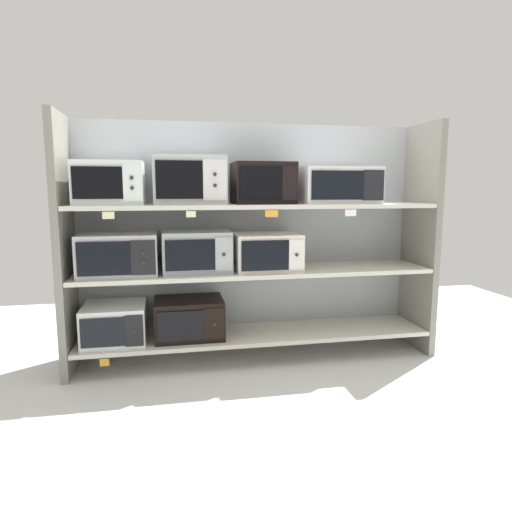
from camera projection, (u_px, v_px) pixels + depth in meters
The scene contains 21 objects.
ground at pixel (292, 426), 2.42m from camera, with size 6.57×6.00×0.02m, color silver.
back_panel at pixel (250, 238), 3.52m from camera, with size 2.77×0.04×1.75m, color #9EA3A8.
upright_left at pixel (65, 246), 3.02m from camera, with size 0.05×0.49×1.75m, color gray.
upright_right at pixel (420, 238), 3.52m from camera, with size 0.05×0.49×1.75m, color gray.
shelf_0 at pixel (256, 334), 3.37m from camera, with size 2.57×0.49×0.03m, color beige.
microwave_0 at pixel (115, 323), 3.15m from camera, with size 0.42×0.44×0.27m.
microwave_1 at pixel (189, 318), 3.25m from camera, with size 0.49×0.39×0.28m.
price_tag_0 at pixel (104, 363), 2.93m from camera, with size 0.06×0.00×0.05m, color orange.
shelf_1 at pixel (256, 271), 3.30m from camera, with size 2.57×0.49×0.03m, color beige.
microwave_2 at pixel (119, 254), 3.09m from camera, with size 0.52×0.44×0.29m.
microwave_3 at pixel (197, 251), 3.19m from camera, with size 0.48×0.37×0.29m.
microwave_4 at pixel (266, 251), 3.29m from camera, with size 0.47×0.42×0.26m.
shelf_2 at pixel (256, 206), 3.23m from camera, with size 2.57×0.49×0.03m, color beige.
microwave_5 at pixel (110, 183), 3.01m from camera, with size 0.45×0.41×0.29m.
microwave_6 at pixel (190, 180), 3.11m from camera, with size 0.49×0.38×0.33m.
microwave_7 at pixel (263, 183), 3.21m from camera, with size 0.43×0.37×0.29m.
microwave_8 at pixel (337, 185), 3.32m from camera, with size 0.57×0.42×0.26m.
price_tag_1 at pixel (108, 215), 2.80m from camera, with size 0.07×0.00×0.05m, color beige.
price_tag_2 at pixel (191, 214), 2.90m from camera, with size 0.06×0.00×0.04m, color beige.
price_tag_3 at pixel (272, 214), 3.00m from camera, with size 0.09×0.00×0.04m, color orange.
price_tag_4 at pixel (351, 213), 3.11m from camera, with size 0.08×0.00×0.05m, color white.
Camera 1 is at (-0.62, -3.18, 1.25)m, focal length 31.49 mm.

